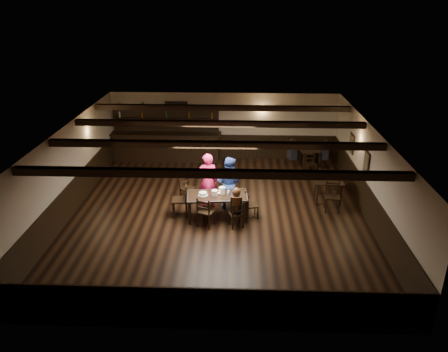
{
  "coord_description": "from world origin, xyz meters",
  "views": [
    {
      "loc": [
        0.63,
        -11.92,
        6.29
      ],
      "look_at": [
        0.18,
        0.2,
        1.2
      ],
      "focal_mm": 35.0,
      "sensor_mm": 36.0,
      "label": 1
    }
  ],
  "objects_px": {
    "chair_near_left": "(205,210)",
    "cake": "(203,194)",
    "woman_pink": "(208,181)",
    "bar_counter": "(166,143)",
    "dining_table": "(217,197)",
    "chair_near_right": "(237,213)",
    "man_blue": "(229,183)"
  },
  "relations": [
    {
      "from": "bar_counter",
      "to": "chair_near_right",
      "type": "bearing_deg",
      "value": -62.18
    },
    {
      "from": "man_blue",
      "to": "bar_counter",
      "type": "xyz_separation_m",
      "value": [
        -2.63,
        4.25,
        -0.13
      ]
    },
    {
      "from": "dining_table",
      "to": "woman_pink",
      "type": "xyz_separation_m",
      "value": [
        -0.34,
        0.71,
        0.21
      ]
    },
    {
      "from": "man_blue",
      "to": "cake",
      "type": "height_order",
      "value": "man_blue"
    },
    {
      "from": "chair_near_right",
      "to": "woman_pink",
      "type": "bearing_deg",
      "value": 125.56
    },
    {
      "from": "woman_pink",
      "to": "bar_counter",
      "type": "xyz_separation_m",
      "value": [
        -1.98,
        4.21,
        -0.17
      ]
    },
    {
      "from": "dining_table",
      "to": "man_blue",
      "type": "distance_m",
      "value": 0.76
    },
    {
      "from": "bar_counter",
      "to": "cake",
      "type": "bearing_deg",
      "value": -69.06
    },
    {
      "from": "chair_near_left",
      "to": "cake",
      "type": "distance_m",
      "value": 0.62
    },
    {
      "from": "cake",
      "to": "bar_counter",
      "type": "relative_size",
      "value": 0.07
    },
    {
      "from": "man_blue",
      "to": "chair_near_right",
      "type": "bearing_deg",
      "value": 122.47
    },
    {
      "from": "dining_table",
      "to": "bar_counter",
      "type": "xyz_separation_m",
      "value": [
        -2.32,
        4.92,
        0.04
      ]
    },
    {
      "from": "dining_table",
      "to": "bar_counter",
      "type": "relative_size",
      "value": 0.42
    },
    {
      "from": "chair_near_left",
      "to": "man_blue",
      "type": "bearing_deg",
      "value": 62.81
    },
    {
      "from": "dining_table",
      "to": "bar_counter",
      "type": "height_order",
      "value": "bar_counter"
    },
    {
      "from": "chair_near_right",
      "to": "bar_counter",
      "type": "xyz_separation_m",
      "value": [
        -2.91,
        5.52,
        0.25
      ]
    },
    {
      "from": "cake",
      "to": "chair_near_left",
      "type": "bearing_deg",
      "value": -80.65
    },
    {
      "from": "dining_table",
      "to": "chair_near_right",
      "type": "relative_size",
      "value": 2.27
    },
    {
      "from": "dining_table",
      "to": "cake",
      "type": "xyz_separation_m",
      "value": [
        -0.42,
        -0.03,
        0.11
      ]
    },
    {
      "from": "woman_pink",
      "to": "chair_near_left",
      "type": "bearing_deg",
      "value": 79.67
    },
    {
      "from": "woman_pink",
      "to": "cake",
      "type": "height_order",
      "value": "woman_pink"
    },
    {
      "from": "chair_near_right",
      "to": "woman_pink",
      "type": "relative_size",
      "value": 0.46
    },
    {
      "from": "dining_table",
      "to": "man_blue",
      "type": "relative_size",
      "value": 1.09
    },
    {
      "from": "chair_near_left",
      "to": "woman_pink",
      "type": "bearing_deg",
      "value": 90.3
    },
    {
      "from": "cake",
      "to": "bar_counter",
      "type": "xyz_separation_m",
      "value": [
        -1.89,
        4.95,
        -0.07
      ]
    },
    {
      "from": "chair_near_left",
      "to": "bar_counter",
      "type": "distance_m",
      "value": 5.86
    },
    {
      "from": "chair_near_right",
      "to": "woman_pink",
      "type": "xyz_separation_m",
      "value": [
        -0.93,
        1.31,
        0.42
      ]
    },
    {
      "from": "woman_pink",
      "to": "cake",
      "type": "bearing_deg",
      "value": 72.72
    },
    {
      "from": "woman_pink",
      "to": "bar_counter",
      "type": "height_order",
      "value": "bar_counter"
    },
    {
      "from": "woman_pink",
      "to": "man_blue",
      "type": "relative_size",
      "value": 1.05
    },
    {
      "from": "chair_near_right",
      "to": "man_blue",
      "type": "xyz_separation_m",
      "value": [
        -0.28,
        1.27,
        0.37
      ]
    },
    {
      "from": "chair_near_right",
      "to": "woman_pink",
      "type": "height_order",
      "value": "woman_pink"
    }
  ]
}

